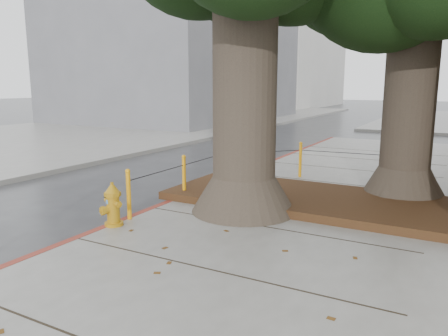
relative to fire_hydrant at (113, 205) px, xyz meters
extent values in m
plane|color=#28282B|center=(1.90, -0.78, -0.53)|extent=(140.00, 140.00, 0.00)
cube|color=slate|center=(-12.10, 9.22, -0.45)|extent=(14.00, 60.00, 0.15)
cube|color=maroon|center=(-0.10, 1.72, -0.45)|extent=(0.14, 26.00, 0.16)
cube|color=black|center=(2.80, 3.12, -0.30)|extent=(6.40, 2.60, 0.16)
cube|color=slate|center=(-13.10, 21.22, 5.47)|extent=(12.00, 16.00, 12.00)
cube|color=silver|center=(-15.10, 44.22, 6.97)|extent=(12.00, 18.00, 15.00)
cone|color=#4C3F33|center=(1.60, 1.92, -0.03)|extent=(2.04, 2.04, 0.70)
cylinder|color=#4C3F33|center=(1.60, 1.92, 2.00)|extent=(1.20, 1.20, 4.22)
cone|color=#4C3F33|center=(4.20, 4.42, -0.03)|extent=(1.77, 1.77, 0.70)
cylinder|color=#4C3F33|center=(4.20, 4.42, 1.79)|extent=(1.04, 1.04, 3.84)
cylinder|color=#FCA30E|center=(0.00, 0.42, 0.07)|extent=(0.08, 0.08, 0.90)
sphere|color=#FCA30E|center=(0.00, 0.42, 0.52)|extent=(0.09, 0.09, 0.09)
cylinder|color=#FCA30E|center=(0.00, 2.22, 0.07)|extent=(0.08, 0.08, 0.90)
sphere|color=#FCA30E|center=(0.00, 2.22, 0.52)|extent=(0.09, 0.09, 0.09)
cylinder|color=#FCA30E|center=(0.00, 4.02, 0.07)|extent=(0.08, 0.08, 0.90)
sphere|color=#FCA30E|center=(0.00, 4.02, 0.52)|extent=(0.09, 0.09, 0.09)
cylinder|color=#FCA30E|center=(1.50, 5.52, 0.07)|extent=(0.08, 0.08, 0.90)
sphere|color=#FCA30E|center=(1.50, 5.52, 0.52)|extent=(0.09, 0.09, 0.09)
cylinder|color=#FCA30E|center=(3.70, 5.72, 0.07)|extent=(0.08, 0.08, 0.90)
sphere|color=#FCA30E|center=(3.70, 5.72, 0.52)|extent=(0.09, 0.09, 0.09)
cylinder|color=black|center=(0.00, 1.32, 0.34)|extent=(0.02, 1.80, 0.02)
cylinder|color=black|center=(0.00, 3.12, 0.34)|extent=(0.02, 1.80, 0.02)
cylinder|color=black|center=(0.75, 4.77, 0.34)|extent=(1.51, 1.51, 0.02)
cylinder|color=black|center=(2.60, 5.62, 0.34)|extent=(2.20, 0.22, 0.02)
cylinder|color=#C58B14|center=(0.00, 0.01, -0.35)|extent=(0.41, 0.41, 0.06)
cylinder|color=#C58B14|center=(0.00, 0.01, -0.08)|extent=(0.28, 0.28, 0.51)
cylinder|color=#C58B14|center=(0.00, 0.01, 0.19)|extent=(0.38, 0.38, 0.07)
cone|color=#C58B14|center=(0.00, 0.01, 0.28)|extent=(0.35, 0.35, 0.14)
cylinder|color=#C58B14|center=(0.00, 0.01, 0.37)|extent=(0.07, 0.07, 0.05)
cylinder|color=#C58B14|center=(-0.12, 0.05, 0.05)|extent=(0.16, 0.13, 0.09)
cylinder|color=#C58B14|center=(0.13, -0.04, 0.05)|extent=(0.16, 0.13, 0.09)
cylinder|color=#C58B14|center=(-0.04, -0.11, -0.08)|extent=(0.17, 0.18, 0.13)
cube|color=#5999D8|center=(-0.04, -0.10, 0.07)|extent=(0.07, 0.03, 0.07)
imported|color=black|center=(-10.82, 17.85, 0.07)|extent=(2.17, 4.30, 1.20)
camera|label=1|loc=(5.25, -5.50, 2.07)|focal=35.00mm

